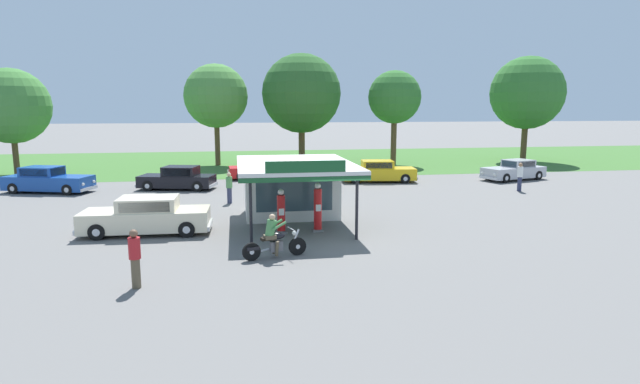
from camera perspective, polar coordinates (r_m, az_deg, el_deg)
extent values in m
plane|color=slate|center=(20.42, 2.45, -5.32)|extent=(300.00, 300.00, 0.00)
cube|color=#3D6B2D|center=(49.75, -4.68, 3.48)|extent=(120.00, 24.00, 0.01)
cube|color=silver|center=(24.66, -3.29, 0.37)|extent=(4.35, 3.18, 2.63)
cube|color=#384C56|center=(23.11, -2.87, -0.11)|extent=(3.48, 0.05, 1.68)
cube|color=silver|center=(22.71, -2.84, 3.14)|extent=(5.05, 7.26, 0.16)
cube|color=#195128|center=(22.73, -2.84, 2.69)|extent=(5.05, 7.26, 0.18)
cube|color=#195128|center=(19.13, -1.60, 2.85)|extent=(3.05, 0.08, 0.44)
cylinder|color=black|center=(20.14, 4.14, -1.71)|extent=(0.12, 0.12, 2.63)
cylinder|color=black|center=(19.60, -7.75, -2.09)|extent=(0.12, 0.12, 2.63)
cube|color=slate|center=(21.51, -4.34, -4.43)|extent=(0.44, 0.44, 0.10)
cylinder|color=red|center=(21.33, -4.37, -2.35)|extent=(0.34, 0.34, 1.50)
cube|color=white|center=(21.14, -4.32, -2.25)|extent=(0.22, 0.02, 0.28)
sphere|color=white|center=(21.17, -4.40, 0.01)|extent=(0.26, 0.26, 0.26)
cube|color=slate|center=(21.70, -0.25, -4.28)|extent=(0.44, 0.44, 0.10)
cylinder|color=red|center=(21.50, -0.25, -1.92)|extent=(0.34, 0.34, 1.72)
cube|color=white|center=(21.31, -0.17, -1.79)|extent=(0.22, 0.02, 0.28)
sphere|color=white|center=(21.32, -0.25, 0.71)|extent=(0.26, 0.26, 0.26)
cylinder|color=black|center=(18.24, -2.54, -6.10)|extent=(0.64, 0.26, 0.64)
cylinder|color=silver|center=(18.24, -2.54, -6.10)|extent=(0.19, 0.16, 0.16)
cylinder|color=black|center=(17.72, -7.68, -6.65)|extent=(0.64, 0.26, 0.64)
cylinder|color=silver|center=(17.72, -7.68, -6.65)|extent=(0.19, 0.16, 0.16)
ellipsoid|color=black|center=(17.87, -4.79, -4.93)|extent=(0.60, 0.37, 0.24)
cube|color=#59595E|center=(17.95, -4.92, -6.05)|extent=(0.49, 0.34, 0.36)
cube|color=black|center=(17.78, -5.85, -5.22)|extent=(0.53, 0.37, 0.10)
cylinder|color=silver|center=(18.13, -2.84, -5.28)|extent=(0.37, 0.16, 0.71)
cylinder|color=silver|center=(18.00, -3.21, -4.15)|extent=(0.21, 0.69, 0.04)
sphere|color=silver|center=(18.07, -2.91, -4.61)|extent=(0.16, 0.16, 0.16)
cube|color=black|center=(17.70, -7.53, -6.26)|extent=(0.47, 0.28, 0.12)
cylinder|color=silver|center=(18.00, -6.27, -6.50)|extent=(0.70, 0.25, 0.18)
cube|color=brown|center=(17.79, -5.64, -5.01)|extent=(0.47, 0.43, 0.14)
cylinder|color=brown|center=(18.10, -5.18, -6.06)|extent=(0.17, 0.25, 0.56)
cylinder|color=brown|center=(17.81, -4.84, -6.32)|extent=(0.17, 0.25, 0.56)
cylinder|color=#4C8C4C|center=(17.72, -5.53, -4.01)|extent=(0.48, 0.41, 0.60)
sphere|color=tan|center=(17.66, -5.37, -2.82)|extent=(0.22, 0.22, 0.22)
cylinder|color=#4C8C4C|center=(17.96, -5.02, -3.55)|extent=(0.54, 0.22, 0.31)
cylinder|color=#4C8C4C|center=(17.59, -4.59, -3.82)|extent=(0.54, 0.22, 0.31)
cube|color=beige|center=(22.43, -18.85, -2.94)|extent=(5.18, 2.08, 0.82)
cube|color=beige|center=(22.27, -18.66, -1.23)|extent=(2.38, 1.76, 0.54)
cube|color=#283847|center=(22.53, -21.51, -1.28)|extent=(0.09, 1.49, 0.43)
cube|color=#283847|center=(21.48, -19.08, -1.64)|extent=(1.98, 0.10, 0.41)
cube|color=#283847|center=(23.07, -18.27, -0.85)|extent=(1.98, 0.10, 0.41)
cube|color=silver|center=(23.14, -25.11, -3.69)|extent=(0.18, 1.82, 0.18)
cube|color=silver|center=(22.12, -12.22, -3.57)|extent=(0.18, 1.82, 0.18)
sphere|color=white|center=(22.51, -25.66, -3.22)|extent=(0.18, 0.18, 0.18)
sphere|color=white|center=(23.65, -24.75, -2.58)|extent=(0.18, 0.18, 0.18)
cylinder|color=black|center=(22.06, -23.71, -4.13)|extent=(0.67, 0.22, 0.66)
cylinder|color=silver|center=(22.06, -23.71, -4.13)|extent=(0.30, 0.23, 0.30)
cylinder|color=black|center=(23.73, -22.52, -3.13)|extent=(0.67, 0.22, 0.66)
cylinder|color=silver|center=(23.73, -22.52, -3.13)|extent=(0.30, 0.23, 0.30)
cylinder|color=black|center=(21.34, -14.69, -4.07)|extent=(0.67, 0.22, 0.66)
cylinder|color=silver|center=(21.34, -14.69, -4.07)|extent=(0.30, 0.23, 0.30)
cylinder|color=black|center=(23.07, -14.15, -3.03)|extent=(0.67, 0.22, 0.66)
cylinder|color=silver|center=(23.07, -14.15, -3.03)|extent=(0.30, 0.23, 0.30)
cube|color=gold|center=(36.07, 6.58, 2.06)|extent=(5.24, 2.51, 0.80)
cube|color=gold|center=(35.98, 6.44, 3.11)|extent=(2.33, 1.91, 0.52)
cube|color=#283847|center=(36.15, 8.08, 3.10)|extent=(0.23, 1.45, 0.42)
cube|color=#283847|center=(36.77, 6.25, 3.25)|extent=(1.80, 0.26, 0.40)
cube|color=#283847|center=(35.18, 6.63, 2.96)|extent=(1.80, 0.26, 0.40)
cube|color=silver|center=(36.57, 10.53, 1.63)|extent=(0.35, 1.78, 0.18)
cube|color=silver|center=(35.82, 2.54, 1.61)|extent=(0.35, 1.78, 0.18)
sphere|color=white|center=(37.12, 10.36, 2.24)|extent=(0.18, 0.18, 0.18)
sphere|color=white|center=(35.96, 10.76, 2.00)|extent=(0.18, 0.18, 0.18)
cylinder|color=black|center=(37.25, 8.98, 1.86)|extent=(0.68, 0.28, 0.66)
cylinder|color=silver|center=(37.25, 8.98, 1.86)|extent=(0.32, 0.26, 0.30)
cylinder|color=black|center=(35.55, 9.52, 1.48)|extent=(0.68, 0.28, 0.66)
cylinder|color=silver|center=(35.55, 9.52, 1.48)|extent=(0.32, 0.26, 0.30)
cylinder|color=black|center=(36.75, 3.73, 1.85)|extent=(0.68, 0.28, 0.66)
cylinder|color=silver|center=(36.75, 3.73, 1.85)|extent=(0.32, 0.26, 0.30)
cylinder|color=black|center=(35.03, 4.02, 1.47)|extent=(0.68, 0.28, 0.66)
cylinder|color=silver|center=(35.03, 4.02, 1.47)|extent=(0.32, 0.26, 0.30)
cube|color=#19479E|center=(35.56, -28.08, 0.93)|extent=(5.50, 3.24, 0.85)
cube|color=#19479E|center=(35.70, -28.67, 2.06)|extent=(2.51, 2.13, 0.57)
cube|color=#283847|center=(35.09, -27.29, 2.06)|extent=(0.45, 1.34, 0.45)
cube|color=#283847|center=(36.32, -27.96, 2.22)|extent=(1.75, 0.56, 0.43)
cube|color=#283847|center=(35.09, -29.41, 1.89)|extent=(1.75, 0.56, 0.43)
cube|color=silver|center=(34.13, -24.44, 0.37)|extent=(0.61, 1.66, 0.18)
cube|color=silver|center=(37.20, -31.34, 0.52)|extent=(0.61, 1.66, 0.18)
sphere|color=white|center=(34.56, -23.97, 1.09)|extent=(0.18, 0.18, 0.18)
sphere|color=white|center=(33.60, -24.98, 0.80)|extent=(0.18, 0.18, 0.18)
cylinder|color=black|center=(35.29, -24.93, 0.66)|extent=(0.69, 0.38, 0.66)
cylinder|color=silver|center=(35.29, -24.93, 0.66)|extent=(0.35, 0.30, 0.30)
cylinder|color=black|center=(33.91, -26.42, 0.22)|extent=(0.69, 0.38, 0.66)
cylinder|color=silver|center=(33.91, -26.42, 0.22)|extent=(0.35, 0.30, 0.30)
cylinder|color=black|center=(37.31, -29.52, 0.74)|extent=(0.69, 0.38, 0.66)
cylinder|color=silver|center=(37.31, -29.52, 0.74)|extent=(0.35, 0.30, 0.30)
cylinder|color=black|center=(36.01, -31.10, 0.33)|extent=(0.69, 0.38, 0.66)
cylinder|color=silver|center=(36.01, -31.10, 0.33)|extent=(0.35, 0.30, 0.30)
cube|color=#B7B7BC|center=(39.31, 20.81, 2.08)|extent=(5.02, 3.09, 0.75)
cube|color=#B7B7BC|center=(39.57, 21.31, 3.02)|extent=(2.23, 2.05, 0.51)
cube|color=#283847|center=(38.91, 20.41, 2.98)|extent=(0.45, 1.35, 0.41)
cube|color=#283847|center=(39.06, 22.14, 2.89)|extent=(1.51, 0.49, 0.39)
cube|color=#283847|center=(40.09, 20.50, 3.15)|extent=(1.51, 0.49, 0.39)
cube|color=silver|center=(37.64, 18.32, 1.52)|extent=(0.61, 1.66, 0.18)
cube|color=silver|center=(41.11, 23.05, 1.89)|extent=(0.61, 1.66, 0.18)
sphere|color=white|center=(37.20, 18.95, 1.86)|extent=(0.18, 0.18, 0.18)
sphere|color=white|center=(38.00, 17.73, 2.07)|extent=(0.18, 0.18, 0.18)
cylinder|color=black|center=(37.62, 20.06, 1.47)|extent=(0.69, 0.38, 0.66)
cylinder|color=silver|center=(37.62, 20.06, 1.47)|extent=(0.35, 0.30, 0.30)
cylinder|color=black|center=(38.77, 18.28, 1.79)|extent=(0.69, 0.38, 0.66)
cylinder|color=silver|center=(38.77, 18.28, 1.79)|extent=(0.35, 0.30, 0.30)
cylinder|color=black|center=(39.98, 23.23, 1.72)|extent=(0.69, 0.38, 0.66)
cylinder|color=silver|center=(39.98, 23.23, 1.72)|extent=(0.35, 0.30, 0.30)
cylinder|color=black|center=(41.07, 21.46, 2.02)|extent=(0.69, 0.38, 0.66)
cylinder|color=silver|center=(41.07, 21.46, 2.02)|extent=(0.35, 0.30, 0.30)
cube|color=red|center=(37.72, -6.46, 2.33)|extent=(4.92, 2.24, 0.71)
cube|color=red|center=(37.66, -6.26, 3.29)|extent=(2.11, 1.82, 0.56)
cube|color=#283847|center=(37.56, -7.75, 3.25)|extent=(0.14, 1.50, 0.44)
cube|color=#283847|center=(36.84, -6.10, 3.16)|extent=(1.70, 0.14, 0.42)
cube|color=#283847|center=(38.48, -6.41, 3.42)|extent=(1.70, 0.14, 0.42)
cube|color=silver|center=(37.54, -10.14, 1.84)|extent=(0.24, 1.83, 0.18)
cube|color=silver|center=(38.11, -2.82, 2.09)|extent=(0.24, 1.83, 0.18)
sphere|color=white|center=(36.90, -10.11, 2.14)|extent=(0.18, 0.18, 0.18)
sphere|color=white|center=(38.12, -10.22, 2.37)|extent=(0.18, 0.18, 0.18)
cylinder|color=black|center=(36.70, -8.82, 1.75)|extent=(0.67, 0.24, 0.66)
cylinder|color=silver|center=(36.70, -8.82, 1.75)|extent=(0.31, 0.24, 0.30)
cylinder|color=black|center=(38.48, -9.03, 2.10)|extent=(0.67, 0.24, 0.66)
cylinder|color=silver|center=(38.48, -9.03, 2.10)|extent=(0.31, 0.24, 0.30)
cylinder|color=black|center=(37.09, -3.78, 1.92)|extent=(0.67, 0.24, 0.66)
cylinder|color=silver|center=(37.09, -3.78, 1.92)|extent=(0.31, 0.24, 0.30)
cylinder|color=black|center=(38.86, -4.22, 2.27)|extent=(0.67, 0.24, 0.66)
cylinder|color=silver|center=(38.86, -4.22, 2.27)|extent=(0.31, 0.24, 0.30)
cube|color=black|center=(33.83, -15.70, 1.21)|extent=(4.95, 2.87, 0.72)
cube|color=black|center=(33.66, -15.32, 2.30)|extent=(2.38, 2.05, 0.58)
cube|color=#283847|center=(34.01, -16.93, 2.30)|extent=(0.37, 1.41, 0.46)
cube|color=#283847|center=(32.92, -15.77, 2.13)|extent=(1.71, 0.44, 0.44)
cube|color=#283847|center=(34.41, -14.89, 2.47)|extent=(1.71, 0.44, 0.44)
cube|color=silver|center=(34.73, -19.35, 0.83)|extent=(0.52, 1.73, 0.18)
cube|color=silver|center=(33.15, -11.85, 0.78)|extent=(0.52, 1.73, 0.18)
sphere|color=white|center=(34.16, -19.77, 1.14)|extent=(0.18, 0.18, 0.18)
sphere|color=white|center=(35.23, -19.01, 1.42)|extent=(0.18, 0.18, 0.18)
cylinder|color=black|center=(33.64, -18.71, 0.65)|extent=(0.69, 0.35, 0.66)
cylinder|color=silver|center=(33.64, -18.71, 0.65)|extent=(0.34, 0.28, 0.30)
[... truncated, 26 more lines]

